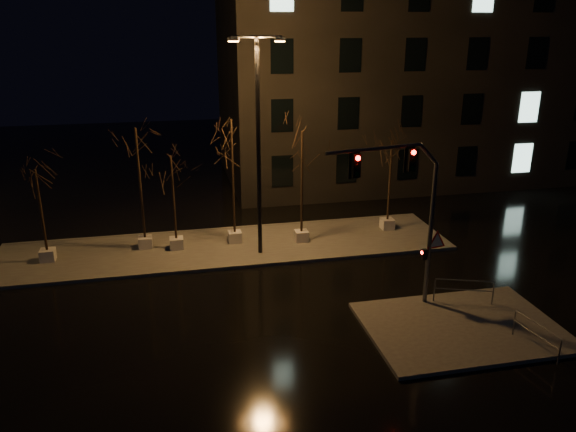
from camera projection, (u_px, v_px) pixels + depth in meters
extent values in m
plane|color=black|center=(245.00, 305.00, 22.28)|extent=(90.00, 90.00, 0.00)
cube|color=#484440|center=(228.00, 247.00, 27.80)|extent=(22.00, 5.00, 0.15)
cube|color=#484440|center=(461.00, 327.00, 20.52)|extent=(7.00, 5.00, 0.15)
cube|color=black|center=(405.00, 69.00, 39.22)|extent=(25.00, 12.00, 15.00)
cube|color=#B9B4AC|center=(48.00, 255.00, 25.94)|extent=(0.65, 0.65, 0.55)
cylinder|color=black|center=(41.00, 210.00, 25.22)|extent=(0.11, 0.11, 3.80)
cube|color=#B9B4AC|center=(145.00, 242.00, 27.43)|extent=(0.65, 0.65, 0.55)
cylinder|color=black|center=(140.00, 184.00, 26.46)|extent=(0.11, 0.11, 5.37)
cube|color=#B9B4AC|center=(177.00, 243.00, 27.32)|extent=(0.65, 0.65, 0.55)
cylinder|color=black|center=(173.00, 198.00, 26.56)|extent=(0.11, 0.11, 4.09)
cube|color=#B9B4AC|center=(235.00, 237.00, 28.13)|extent=(0.65, 0.65, 0.55)
cylinder|color=black|center=(233.00, 178.00, 27.12)|extent=(0.11, 0.11, 5.60)
cube|color=#B9B4AC|center=(301.00, 236.00, 28.23)|extent=(0.65, 0.65, 0.55)
cylinder|color=black|center=(302.00, 182.00, 27.31)|extent=(0.11, 0.11, 5.05)
cube|color=#B9B4AC|center=(387.00, 224.00, 29.94)|extent=(0.65, 0.65, 0.55)
cylinder|color=black|center=(390.00, 180.00, 29.15)|extent=(0.11, 0.11, 4.24)
cylinder|color=#515358|center=(430.00, 236.00, 21.32)|extent=(0.17, 0.17, 5.59)
cylinder|color=#515358|center=(375.00, 149.00, 19.18)|extent=(3.69, 0.81, 0.13)
cube|color=black|center=(411.00, 160.00, 19.90)|extent=(0.31, 0.25, 0.84)
cube|color=black|center=(356.00, 165.00, 19.09)|extent=(0.31, 0.25, 0.84)
cube|color=black|center=(424.00, 254.00, 21.49)|extent=(0.23, 0.20, 0.42)
cone|color=red|center=(436.00, 242.00, 21.47)|extent=(0.96, 0.20, 0.97)
sphere|color=#FF0C07|center=(438.00, 149.00, 20.22)|extent=(0.17, 0.17, 0.17)
cylinder|color=black|center=(259.00, 151.00, 25.34)|extent=(0.20, 0.20, 9.88)
cylinder|color=black|center=(257.00, 37.00, 23.72)|extent=(2.15, 0.56, 0.10)
cube|color=orange|center=(233.00, 40.00, 23.77)|extent=(0.54, 0.38, 0.20)
cube|color=orange|center=(280.00, 40.00, 23.76)|extent=(0.54, 0.38, 0.20)
cylinder|color=#515358|center=(434.00, 290.00, 22.12)|extent=(0.05, 0.05, 0.91)
cylinder|color=#515358|center=(493.00, 294.00, 21.85)|extent=(0.05, 0.05, 0.91)
cylinder|color=#515358|center=(465.00, 280.00, 21.82)|extent=(2.12, 0.78, 0.04)
cylinder|color=#515358|center=(464.00, 290.00, 21.95)|extent=(2.12, 0.78, 0.04)
cylinder|color=#515358|center=(559.00, 352.00, 17.99)|extent=(0.05, 0.05, 0.90)
cylinder|color=#515358|center=(514.00, 323.00, 19.75)|extent=(0.05, 0.05, 0.90)
cylinder|color=#515358|center=(538.00, 324.00, 18.70)|extent=(0.38, 1.98, 0.04)
cylinder|color=#515358|center=(536.00, 334.00, 18.84)|extent=(0.38, 1.98, 0.04)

